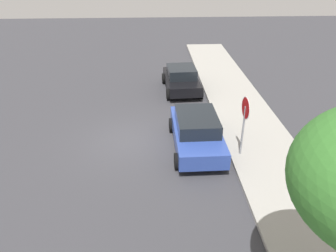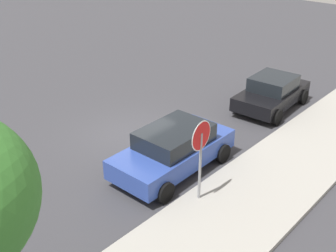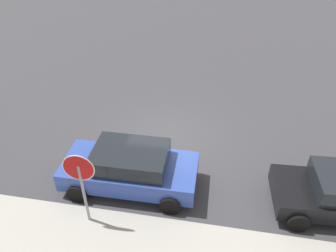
# 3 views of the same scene
# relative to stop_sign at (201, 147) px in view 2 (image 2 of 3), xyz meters

# --- Properties ---
(ground_plane) EXTENTS (60.00, 60.00, 0.00)m
(ground_plane) POSITION_rel_stop_sign_xyz_m (-1.49, -4.42, -1.82)
(ground_plane) COLOR #38383D
(sidewalk_curb) EXTENTS (32.00, 3.06, 0.14)m
(sidewalk_curb) POSITION_rel_stop_sign_xyz_m (-1.49, 1.11, -1.75)
(sidewalk_curb) COLOR #9E9B93
(sidewalk_curb) RESTS_ON ground_plane
(stop_sign) EXTENTS (0.87, 0.08, 2.61)m
(stop_sign) POSITION_rel_stop_sign_xyz_m (0.00, 0.00, 0.00)
(stop_sign) COLOR gray
(stop_sign) RESTS_ON ground_plane
(parked_car_blue) EXTENTS (4.34, 2.14, 1.50)m
(parked_car_blue) POSITION_rel_stop_sign_xyz_m (-0.82, -1.70, -1.04)
(parked_car_blue) COLOR #2D479E
(parked_car_blue) RESTS_ON ground_plane
(parked_car_black) EXTENTS (3.95, 2.22, 1.42)m
(parked_car_black) POSITION_rel_stop_sign_xyz_m (-7.25, -1.77, -1.10)
(parked_car_black) COLOR black
(parked_car_black) RESTS_ON ground_plane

